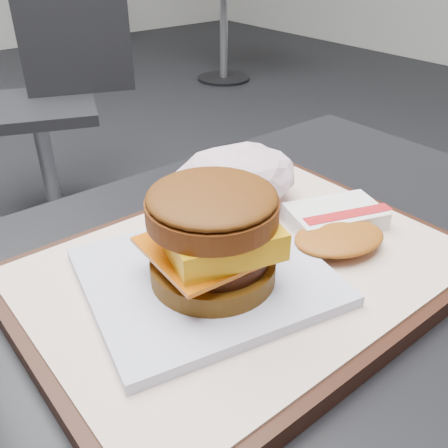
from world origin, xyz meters
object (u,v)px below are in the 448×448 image
Objects in this scene: customer_table at (277,442)px; crumpled_wrapper at (237,178)px; hash_brown at (337,225)px; serving_tray at (244,272)px; neighbor_chair at (51,91)px; breakfast_sandwich at (211,245)px.

crumpled_wrapper is (0.06, 0.14, 0.23)m from customer_table.
crumpled_wrapper reaches higher than hash_brown.
hash_brown is at bearing -11.58° from serving_tray.
neighbor_chair is (0.35, 1.47, -0.31)m from crumpled_wrapper.
breakfast_sandwich is (-0.04, -0.01, 0.05)m from serving_tray.
breakfast_sandwich is at bearing -106.39° from neighbor_chair.
neighbor_chair is at bearing 75.69° from customer_table.
breakfast_sandwich is 0.14m from crumpled_wrapper.
crumpled_wrapper is 0.15× the size of neighbor_chair.
customer_table is at bearing -162.61° from hash_brown.
crumpled_wrapper is at bearing 106.62° from hash_brown.
breakfast_sandwich is 0.25× the size of neighbor_chair.
crumpled_wrapper is at bearing 53.04° from serving_tray.
serving_tray is at bearing 8.39° from breakfast_sandwich.
neighbor_chair reaches higher than hash_brown.
serving_tray is at bearing -105.05° from neighbor_chair.
crumpled_wrapper is at bearing 67.28° from customer_table.
breakfast_sandwich reaches higher than hash_brown.
customer_table is 6.02× the size of crumpled_wrapper.
neighbor_chair is at bearing 74.95° from serving_tray.
hash_brown is at bearing -5.73° from breakfast_sandwich.
serving_tray is 1.64m from neighbor_chair.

